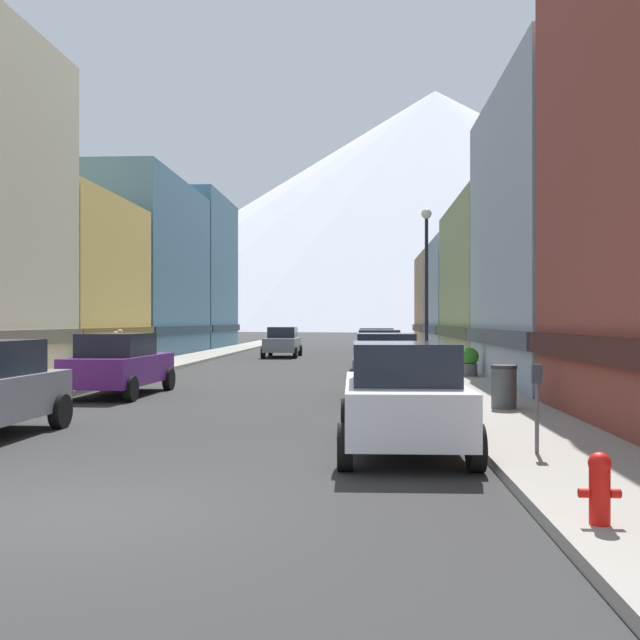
{
  "coord_description": "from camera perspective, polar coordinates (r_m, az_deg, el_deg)",
  "views": [
    {
      "loc": [
        3.15,
        -7.83,
        2.12
      ],
      "look_at": [
        0.08,
        44.6,
        2.21
      ],
      "focal_mm": 40.98,
      "sensor_mm": 36.0,
      "label": 1
    }
  ],
  "objects": [
    {
      "name": "car_right_0",
      "position": [
        12.04,
        6.46,
        -5.94
      ],
      "size": [
        2.12,
        4.43,
        1.78
      ],
      "color": "silver",
      "rests_on": "ground"
    },
    {
      "name": "pedestrian_0",
      "position": [
        28.86,
        -15.69,
        -2.56
      ],
      "size": [
        0.36,
        0.36,
        1.6
      ],
      "color": "#333338",
      "rests_on": "sidewalk_left"
    },
    {
      "name": "car_left_1",
      "position": [
        21.67,
        -15.4,
        -3.33
      ],
      "size": [
        2.22,
        4.47,
        1.78
      ],
      "color": "#591E72",
      "rests_on": "ground"
    },
    {
      "name": "trash_bin_right",
      "position": [
        17.11,
        14.16,
        -5.06
      ],
      "size": [
        0.59,
        0.59,
        0.98
      ],
      "color": "#4C5156",
      "rests_on": "sidewalk_right"
    },
    {
      "name": "storefront_right_1",
      "position": [
        26.14,
        23.56,
        5.68
      ],
      "size": [
        9.58,
        10.82,
        9.84
      ],
      "color": "#99A5B2",
      "rests_on": "ground"
    },
    {
      "name": "parking_meter_near",
      "position": [
        11.41,
        16.58,
        -5.68
      ],
      "size": [
        0.14,
        0.1,
        1.33
      ],
      "color": "#595960",
      "rests_on": "sidewalk_right"
    },
    {
      "name": "storefront_right_3",
      "position": [
        47.99,
        14.56,
        1.54
      ],
      "size": [
        10.26,
        9.59,
        7.25
      ],
      "color": "#99A5B2",
      "rests_on": "ground"
    },
    {
      "name": "storefront_left_3",
      "position": [
        46.13,
        -15.83,
        3.61
      ],
      "size": [
        9.24,
        13.85,
        10.55
      ],
      "color": "slate",
      "rests_on": "ground"
    },
    {
      "name": "car_right_2",
      "position": [
        29.43,
        4.61,
        -2.48
      ],
      "size": [
        2.06,
        4.4,
        1.78
      ],
      "color": "silver",
      "rests_on": "ground"
    },
    {
      "name": "car_right_1",
      "position": [
        20.68,
        5.15,
        -3.49
      ],
      "size": [
        2.09,
        4.42,
        1.78
      ],
      "color": "#19478C",
      "rests_on": "ground"
    },
    {
      "name": "storefront_right_4",
      "position": [
        57.86,
        12.6,
        1.28
      ],
      "size": [
        10.21,
        9.5,
        7.28
      ],
      "color": "tan",
      "rests_on": "ground"
    },
    {
      "name": "streetlamp_right",
      "position": [
        25.44,
        8.32,
        4.1
      ],
      "size": [
        0.36,
        0.36,
        5.86
      ],
      "color": "black",
      "rests_on": "sidewalk_right"
    },
    {
      "name": "mountain_backdrop",
      "position": [
        272.24,
        8.98,
        8.57
      ],
      "size": [
        267.18,
        267.18,
        86.22
      ],
      "primitive_type": "cone",
      "color": "silver",
      "rests_on": "ground"
    },
    {
      "name": "ground_plane",
      "position": [
        8.71,
        -18.58,
        -14.22
      ],
      "size": [
        400.0,
        400.0,
        0.0
      ],
      "primitive_type": "plane",
      "color": "#2E2E2E"
    },
    {
      "name": "storefront_left_2",
      "position": [
        35.05,
        -22.24,
        2.44
      ],
      "size": [
        9.24,
        9.21,
        7.62
      ],
      "color": "#D8B259",
      "rests_on": "ground"
    },
    {
      "name": "car_driving_0",
      "position": [
        43.34,
        -2.95,
        -1.71
      ],
      "size": [
        2.06,
        4.4,
        1.78
      ],
      "color": "slate",
      "rests_on": "ground"
    },
    {
      "name": "storefront_right_2",
      "position": [
        36.78,
        15.87,
        2.49
      ],
      "size": [
        7.54,
        11.79,
        7.85
      ],
      "color": "#8C9966",
      "rests_on": "ground"
    },
    {
      "name": "car_right_3",
      "position": [
        36.33,
        4.37,
        -2.03
      ],
      "size": [
        2.16,
        4.44,
        1.78
      ],
      "color": "silver",
      "rests_on": "ground"
    },
    {
      "name": "potted_plant_2",
      "position": [
        29.22,
        -17.01,
        -2.92
      ],
      "size": [
        0.7,
        0.7,
        0.99
      ],
      "color": "#4C4C51",
      "rests_on": "sidewalk_left"
    },
    {
      "name": "sidewalk_left",
      "position": [
        43.9,
        -9.03,
        -2.77
      ],
      "size": [
        2.5,
        100.0,
        0.15
      ],
      "primitive_type": "cube",
      "color": "gray",
      "rests_on": "ground"
    },
    {
      "name": "pedestrian_1",
      "position": [
        29.34,
        -15.36,
        -2.45
      ],
      "size": [
        0.36,
        0.36,
        1.66
      ],
      "color": "navy",
      "rests_on": "sidewalk_left"
    },
    {
      "name": "potted_plant_1",
      "position": [
        28.38,
        -17.64,
        -3.24
      ],
      "size": [
        0.53,
        0.53,
        0.8
      ],
      "color": "brown",
      "rests_on": "sidewalk_left"
    },
    {
      "name": "fire_hydrant_near",
      "position": [
        7.75,
        21.0,
        -12.0
      ],
      "size": [
        0.4,
        0.22,
        0.7
      ],
      "color": "red",
      "rests_on": "sidewalk_right"
    },
    {
      "name": "potted_plant_0",
      "position": [
        26.81,
        11.62,
        -3.15
      ],
      "size": [
        0.65,
        0.65,
        1.03
      ],
      "color": "#4C4C51",
      "rests_on": "sidewalk_right"
    },
    {
      "name": "sidewalk_right",
      "position": [
        42.99,
        7.49,
        -2.83
      ],
      "size": [
        2.5,
        100.0,
        0.15
      ],
      "primitive_type": "cube",
      "color": "gray",
      "rests_on": "ground"
    },
    {
      "name": "storefront_left_4",
      "position": [
        58.43,
        -11.52,
        3.43
      ],
      "size": [
        8.92,
        11.11,
        11.79
      ],
      "color": "slate",
      "rests_on": "ground"
    }
  ]
}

